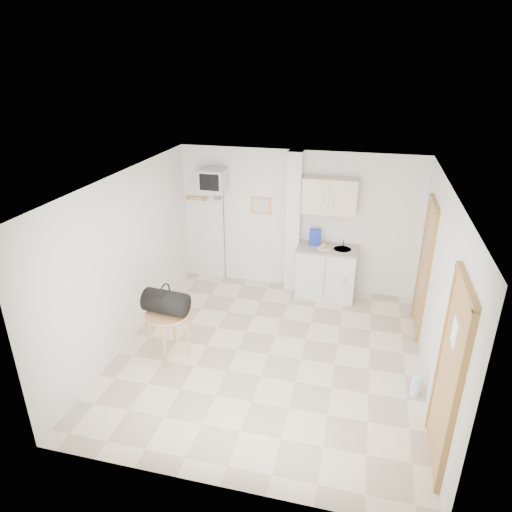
% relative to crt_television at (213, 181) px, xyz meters
% --- Properties ---
extents(ground, '(4.50, 4.50, 0.00)m').
position_rel_crt_television_xyz_m(ground, '(1.45, -2.02, -1.94)').
color(ground, beige).
rests_on(ground, ground).
extents(room_envelope, '(4.24, 4.54, 2.55)m').
position_rel_crt_television_xyz_m(room_envelope, '(1.69, -1.93, -0.40)').
color(room_envelope, white).
rests_on(room_envelope, ground).
extents(kitchenette, '(1.03, 0.58, 2.10)m').
position_rel_crt_television_xyz_m(kitchenette, '(2.02, -0.02, -1.13)').
color(kitchenette, silver).
rests_on(kitchenette, ground).
extents(crt_television, '(0.44, 0.45, 2.15)m').
position_rel_crt_television_xyz_m(crt_television, '(0.00, 0.00, 0.00)').
color(crt_television, slate).
rests_on(crt_television, ground).
extents(round_table, '(0.62, 0.62, 0.69)m').
position_rel_crt_television_xyz_m(round_table, '(0.09, -2.36, -1.34)').
color(round_table, tan).
rests_on(round_table, ground).
extents(duffel_bag, '(0.63, 0.40, 0.45)m').
position_rel_crt_television_xyz_m(duffel_bag, '(0.08, -2.36, -1.08)').
color(duffel_bag, black).
rests_on(duffel_bag, round_table).
extents(water_bottle, '(0.11, 0.11, 0.34)m').
position_rel_crt_television_xyz_m(water_bottle, '(3.40, -2.42, -1.78)').
color(water_bottle, '#B6DDF7').
rests_on(water_bottle, ground).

